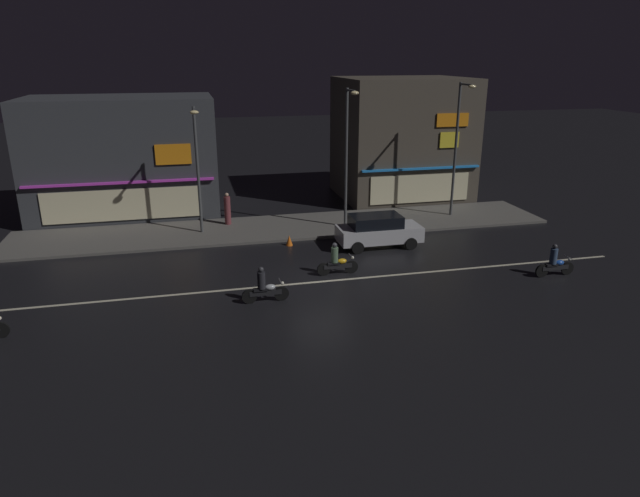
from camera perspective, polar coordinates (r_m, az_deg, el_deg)
name	(u,v)px	position (r m, az deg, el deg)	size (l,w,h in m)	color
ground_plane	(321,282)	(24.82, 0.10, -3.38)	(140.00, 140.00, 0.00)	black
lane_divider_stripe	(321,282)	(24.82, 0.10, -3.36)	(28.79, 0.16, 0.01)	beige
sidewalk_far	(288,227)	(32.49, -3.29, 2.18)	(30.30, 4.93, 0.14)	#5B5954
storefront_left_block	(124,157)	(37.00, -19.19, 8.75)	(10.95, 6.59, 7.08)	#383A3F
storefront_center_block	(402,138)	(39.79, 8.23, 10.93)	(8.32, 7.31, 8.01)	#4C443A
streetlamp_west	(197,160)	(30.84, -12.29, 8.69)	(0.44, 1.64, 6.78)	#47494C
streetlamp_mid	(347,148)	(31.25, 2.77, 10.06)	(0.44, 1.64, 7.64)	#47494C
streetlamp_east	(458,140)	(34.58, 13.73, 10.57)	(0.44, 1.64, 7.82)	#47494C
pedestrian_on_sidewalk	(227,210)	(32.96, -9.31, 3.88)	(0.36, 0.36, 1.85)	brown
parked_car_near_kerb	(378,230)	(29.29, 5.88, 1.86)	(4.30, 1.98, 1.67)	silver
motorcycle_lead	(337,261)	(25.43, 1.69, -1.30)	(1.90, 0.60, 1.52)	black
motorcycle_following	(555,263)	(27.33, 22.58, -1.34)	(1.90, 0.60, 1.52)	black
motorcycle_opposite_lane	(264,287)	(22.72, -5.67, -3.93)	(1.90, 0.60, 1.52)	black
traffic_cone	(289,240)	(29.48, -3.12, 0.83)	(0.36, 0.36, 0.55)	orange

